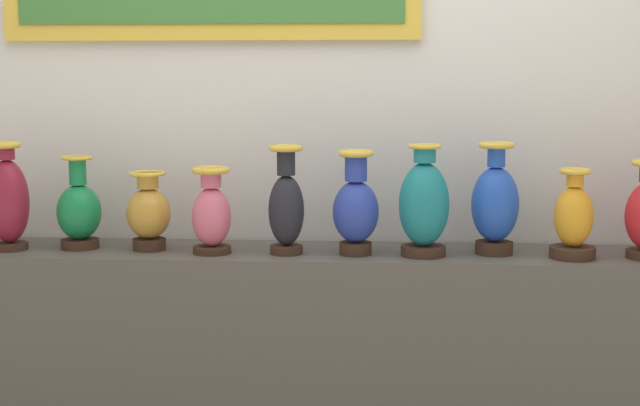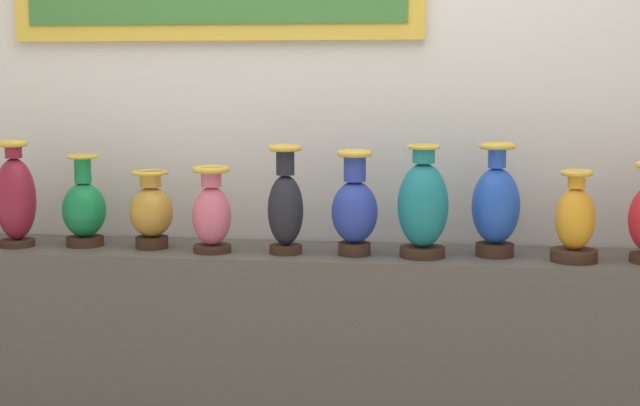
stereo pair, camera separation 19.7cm
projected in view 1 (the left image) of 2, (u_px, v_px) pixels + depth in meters
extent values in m
cube|color=#4C4742|center=(320.00, 381.00, 3.33)|extent=(3.13, 0.40, 0.96)
cube|color=silver|center=(325.00, 116.00, 3.46)|extent=(4.42, 0.10, 2.85)
cylinder|color=#382319|center=(10.00, 246.00, 3.29)|extent=(0.13, 0.13, 0.03)
ellipsoid|color=maroon|center=(8.00, 201.00, 3.27)|extent=(0.15, 0.15, 0.30)
cylinder|color=maroon|center=(6.00, 152.00, 3.24)|extent=(0.06, 0.06, 0.05)
torus|color=gold|center=(6.00, 145.00, 3.24)|extent=(0.11, 0.11, 0.02)
cylinder|color=#382319|center=(80.00, 244.00, 3.32)|extent=(0.14, 0.14, 0.03)
ellipsoid|color=#14723D|center=(79.00, 212.00, 3.30)|extent=(0.16, 0.16, 0.20)
cylinder|color=#14723D|center=(78.00, 171.00, 3.28)|extent=(0.06, 0.06, 0.10)
torus|color=gold|center=(77.00, 158.00, 3.27)|extent=(0.11, 0.11, 0.01)
cylinder|color=#382319|center=(149.00, 244.00, 3.29)|extent=(0.12, 0.12, 0.04)
ellipsoid|color=#B27F2D|center=(149.00, 213.00, 3.27)|extent=(0.16, 0.16, 0.18)
cylinder|color=#B27F2D|center=(148.00, 181.00, 3.26)|extent=(0.08, 0.08, 0.05)
torus|color=gold|center=(148.00, 174.00, 3.25)|extent=(0.13, 0.13, 0.01)
cylinder|color=#382319|center=(212.00, 250.00, 3.22)|extent=(0.13, 0.13, 0.03)
ellipsoid|color=#CC5972|center=(212.00, 217.00, 3.21)|extent=(0.14, 0.14, 0.21)
cylinder|color=#CC5972|center=(211.00, 179.00, 3.19)|extent=(0.07, 0.07, 0.06)
torus|color=gold|center=(211.00, 170.00, 3.19)|extent=(0.13, 0.13, 0.02)
cylinder|color=#382319|center=(286.00, 250.00, 3.21)|extent=(0.11, 0.11, 0.03)
ellipsoid|color=black|center=(286.00, 210.00, 3.20)|extent=(0.12, 0.12, 0.25)
cylinder|color=black|center=(286.00, 162.00, 3.17)|extent=(0.06, 0.06, 0.09)
torus|color=gold|center=(286.00, 148.00, 3.17)|extent=(0.12, 0.12, 0.02)
cylinder|color=#382319|center=(355.00, 248.00, 3.20)|extent=(0.11, 0.11, 0.04)
ellipsoid|color=#263899|center=(356.00, 212.00, 3.18)|extent=(0.16, 0.16, 0.21)
cylinder|color=#263899|center=(356.00, 167.00, 3.16)|extent=(0.08, 0.08, 0.10)
torus|color=gold|center=(356.00, 153.00, 3.16)|extent=(0.12, 0.12, 0.02)
cylinder|color=#382319|center=(423.00, 251.00, 3.18)|extent=(0.16, 0.16, 0.03)
ellipsoid|color=#19727A|center=(424.00, 204.00, 3.16)|extent=(0.17, 0.17, 0.29)
cylinder|color=#19727A|center=(425.00, 154.00, 3.13)|extent=(0.08, 0.08, 0.06)
torus|color=gold|center=(425.00, 146.00, 3.13)|extent=(0.11, 0.11, 0.02)
cylinder|color=#382319|center=(494.00, 248.00, 3.21)|extent=(0.13, 0.13, 0.04)
ellipsoid|color=#1E47B2|center=(495.00, 204.00, 3.19)|extent=(0.16, 0.16, 0.26)
cylinder|color=#1E47B2|center=(496.00, 156.00, 3.17)|extent=(0.06, 0.06, 0.08)
torus|color=gold|center=(497.00, 145.00, 3.16)|extent=(0.12, 0.12, 0.02)
cylinder|color=#382319|center=(572.00, 252.00, 3.13)|extent=(0.16, 0.16, 0.04)
ellipsoid|color=orange|center=(574.00, 217.00, 3.12)|extent=(0.13, 0.13, 0.21)
cylinder|color=orange|center=(575.00, 179.00, 3.10)|extent=(0.06, 0.06, 0.05)
torus|color=gold|center=(575.00, 171.00, 3.09)|extent=(0.11, 0.11, 0.02)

